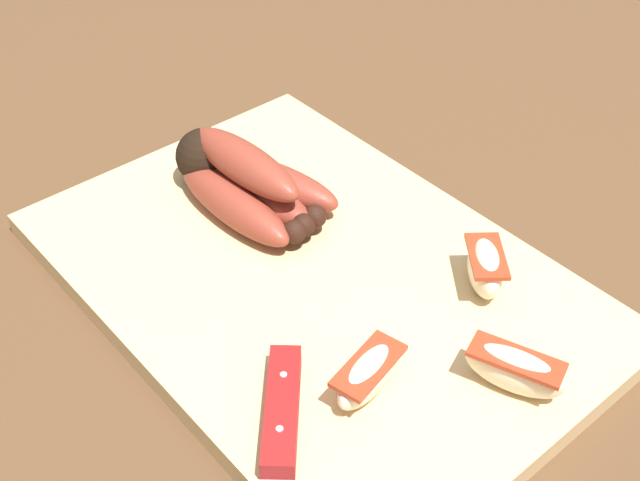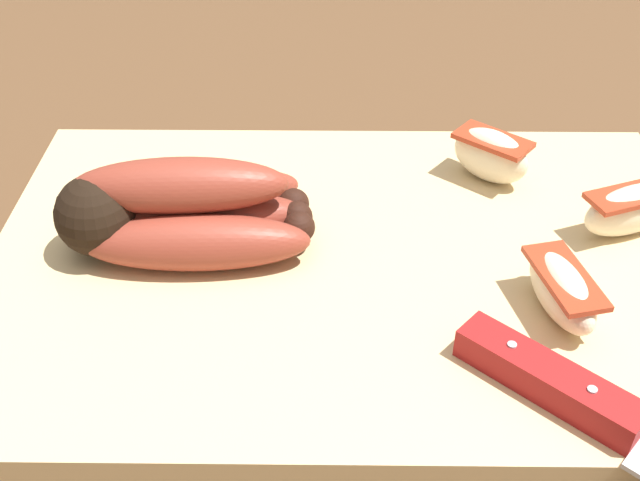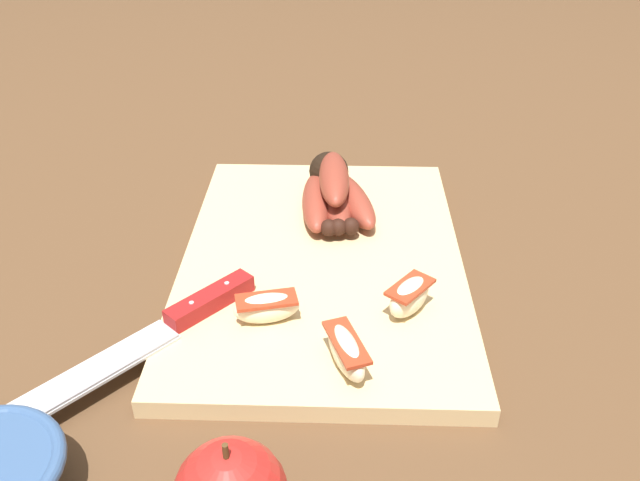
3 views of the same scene
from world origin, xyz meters
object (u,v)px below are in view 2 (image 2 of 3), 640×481
at_px(banana_bunch, 180,213).
at_px(chefs_knife, 637,434).
at_px(apple_wedge_near, 491,154).
at_px(apple_wedge_middle, 562,290).
at_px(apple_wedge_far, 633,208).

bearing_deg(banana_bunch, chefs_knife, 147.40).
xyz_separation_m(apple_wedge_near, apple_wedge_middle, (-0.02, 0.14, -0.00)).
distance_m(chefs_knife, apple_wedge_middle, 0.09).
xyz_separation_m(banana_bunch, apple_wedge_middle, (-0.22, 0.06, -0.01)).
height_order(chefs_knife, apple_wedge_near, apple_wedge_near).
bearing_deg(chefs_knife, apple_wedge_far, -105.44).
relative_size(chefs_knife, apple_wedge_far, 3.06).
bearing_deg(apple_wedge_near, apple_wedge_far, 142.12).
bearing_deg(chefs_knife, banana_bunch, -32.60).
bearing_deg(apple_wedge_middle, apple_wedge_near, -82.85).
bearing_deg(apple_wedge_middle, chefs_knife, 100.05).
bearing_deg(apple_wedge_near, chefs_knife, 98.30).
xyz_separation_m(chefs_knife, apple_wedge_middle, (0.02, -0.09, 0.01)).
bearing_deg(banana_bunch, apple_wedge_near, -159.24).
relative_size(chefs_knife, apple_wedge_near, 3.77).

